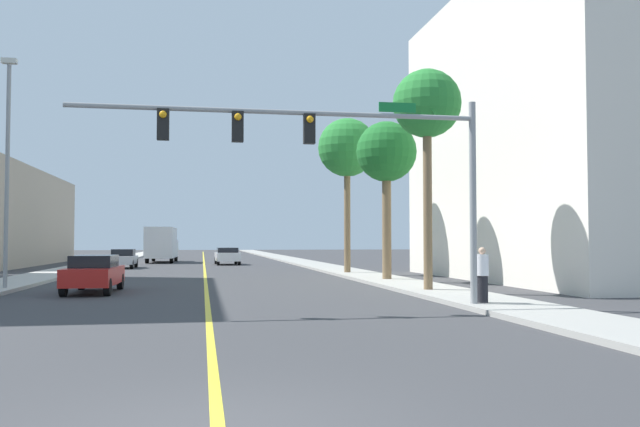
{
  "coord_description": "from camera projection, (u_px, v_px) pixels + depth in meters",
  "views": [
    {
      "loc": [
        -0.18,
        -6.96,
        1.97
      ],
      "look_at": [
        5.14,
        22.77,
        3.22
      ],
      "focal_mm": 37.03,
      "sensor_mm": 36.0,
      "label": 1
    }
  ],
  "objects": [
    {
      "name": "palm_mid",
      "position": [
        386.0,
        154.0,
        31.79
      ],
      "size": [
        2.91,
        2.91,
        7.58
      ],
      "color": "brown",
      "rests_on": "sidewalk_right"
    },
    {
      "name": "sidewalk_right",
      "position": [
        320.0,
        266.0,
        49.62
      ],
      "size": [
        2.71,
        168.0,
        0.15
      ],
      "primitive_type": "cube",
      "color": "#9E9B93",
      "rests_on": "ground"
    },
    {
      "name": "palm_far",
      "position": [
        347.0,
        149.0,
        38.53
      ],
      "size": [
        3.41,
        3.41,
        8.99
      ],
      "color": "brown",
      "rests_on": "sidewalk_right"
    },
    {
      "name": "lane_marking_center",
      "position": [
        204.0,
        268.0,
        48.11
      ],
      "size": [
        0.16,
        144.0,
        0.01
      ],
      "primitive_type": "cube",
      "color": "yellow",
      "rests_on": "ground"
    },
    {
      "name": "delivery_truck",
      "position": [
        162.0,
        244.0,
        59.91
      ],
      "size": [
        2.64,
        8.22,
        3.18
      ],
      "rotation": [
        0.0,
        0.0,
        -0.03
      ],
      "color": "silver",
      "rests_on": "ground"
    },
    {
      "name": "car_silver",
      "position": [
        123.0,
        258.0,
        47.29
      ],
      "size": [
        1.73,
        4.19,
        1.37
      ],
      "rotation": [
        0.0,
        0.0,
        3.14
      ],
      "color": "#BCBCC1",
      "rests_on": "ground"
    },
    {
      "name": "street_lamp",
      "position": [
        7.0,
        161.0,
        25.82
      ],
      "size": [
        0.56,
        0.28,
        9.01
      ],
      "color": "gray",
      "rests_on": "sidewalk_left"
    },
    {
      "name": "palm_near",
      "position": [
        427.0,
        107.0,
        25.0
      ],
      "size": [
        2.6,
        2.6,
        8.34
      ],
      "color": "brown",
      "rests_on": "sidewalk_right"
    },
    {
      "name": "car_white",
      "position": [
        227.0,
        256.0,
        54.52
      ],
      "size": [
        2.03,
        4.48,
        1.4
      ],
      "rotation": [
        0.0,
        0.0,
        0.03
      ],
      "color": "white",
      "rests_on": "ground"
    },
    {
      "name": "sidewalk_left",
      "position": [
        81.0,
        268.0,
        46.6
      ],
      "size": [
        2.71,
        168.0,
        0.15
      ],
      "primitive_type": "cube",
      "color": "#B2ADA3",
      "rests_on": "ground"
    },
    {
      "name": "traffic_signal_mast",
      "position": [
        337.0,
        148.0,
        18.61
      ],
      "size": [
        11.53,
        0.36,
        5.9
      ],
      "color": "gray",
      "rests_on": "sidewalk_right"
    },
    {
      "name": "building_right_near",
      "position": [
        568.0,
        133.0,
        33.49
      ],
      "size": [
        10.39,
        19.82,
        14.89
      ],
      "primitive_type": "cube",
      "color": "silver",
      "rests_on": "ground"
    },
    {
      "name": "car_red",
      "position": [
        94.0,
        273.0,
        25.04
      ],
      "size": [
        1.78,
        4.45,
        1.42
      ],
      "rotation": [
        0.0,
        0.0,
        -0.01
      ],
      "color": "red",
      "rests_on": "ground"
    },
    {
      "name": "ground",
      "position": [
        204.0,
        268.0,
        48.11
      ],
      "size": [
        192.0,
        192.0,
        0.0
      ],
      "primitive_type": "plane",
      "color": "#38383A"
    },
    {
      "name": "pedestrian",
      "position": [
        482.0,
        275.0,
        19.45
      ],
      "size": [
        0.38,
        0.38,
        1.63
      ],
      "rotation": [
        0.0,
        0.0,
        0.17
      ],
      "color": "black",
      "rests_on": "sidewalk_right"
    }
  ]
}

